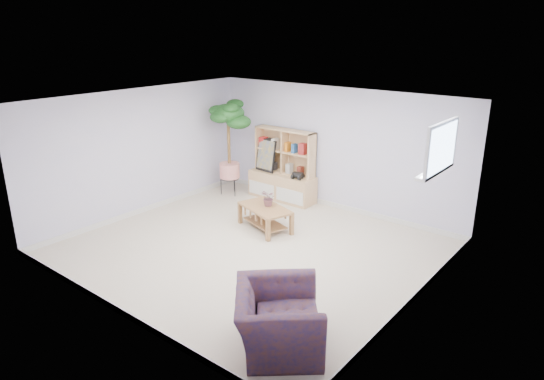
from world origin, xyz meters
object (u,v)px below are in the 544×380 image
Objects in this scene: storage_unit at (282,165)px; floor_tree at (229,148)px; armchair at (278,316)px; coffee_table at (265,218)px.

floor_tree is at bearing -156.84° from storage_unit.
floor_tree is 1.88× the size of armchair.
storage_unit reaches higher than armchair.
coffee_table is at bearing -29.00° from floor_tree.
storage_unit is at bearing 23.16° from floor_tree.
floor_tree is (-1.07, -0.46, 0.28)m from storage_unit.
coffee_table is 2.22m from floor_tree.
floor_tree reaches higher than storage_unit.
storage_unit is 1.72m from coffee_table.
coffee_table is 0.50× the size of floor_tree.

